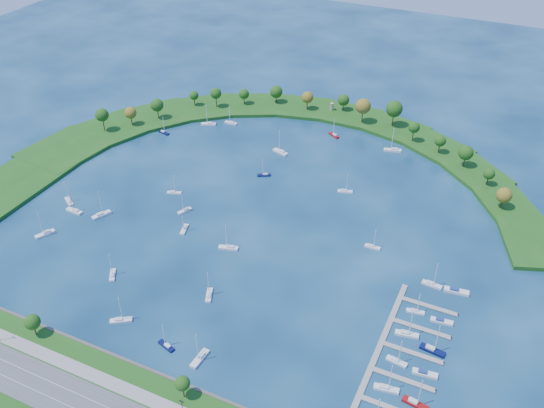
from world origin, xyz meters
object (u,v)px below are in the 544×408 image
at_px(moored_boat_11, 174,192).
at_px(docked_boat_3, 415,403).
at_px(harbor_tower, 332,107).
at_px(moored_boat_21, 209,295).
at_px(moored_boat_12, 209,124).
at_px(moored_boat_1, 45,233).
at_px(moored_boat_16, 373,246).
at_px(moored_boat_6, 393,150).
at_px(moored_boat_7, 69,201).
at_px(moored_boat_20, 184,229).
at_px(moored_boat_3, 112,274).
at_px(moored_boat_17, 200,358).
at_px(moored_boat_18, 231,122).
at_px(moored_boat_0, 164,132).
at_px(moored_boat_5, 121,320).
at_px(docked_boat_10, 432,284).
at_px(moored_boat_10, 334,135).
at_px(dock_system, 396,362).
at_px(docked_boat_11, 456,291).
at_px(moored_boat_2, 228,247).
at_px(moored_boat_19, 345,191).
at_px(moored_boat_13, 281,152).
at_px(moored_boat_14, 74,210).
at_px(docked_boat_4, 397,361).
at_px(docked_boat_7, 432,350).
at_px(moored_boat_15, 185,210).
at_px(docked_boat_6, 407,333).
at_px(docked_boat_8, 415,311).
at_px(moored_boat_4, 264,174).
at_px(docked_boat_5, 425,373).
at_px(moored_boat_8, 101,214).

relative_size(moored_boat_11, docked_boat_3, 0.81).
distance_m(harbor_tower, moored_boat_21, 179.00).
height_order(moored_boat_12, moored_boat_21, moored_boat_12).
distance_m(moored_boat_1, moored_boat_16, 150.59).
relative_size(moored_boat_6, moored_boat_7, 1.22).
bearing_deg(moored_boat_20, moored_boat_3, -30.07).
distance_m(moored_boat_17, moored_boat_18, 185.05).
bearing_deg(moored_boat_17, moored_boat_0, -138.87).
height_order(moored_boat_5, docked_boat_10, moored_boat_5).
xyz_separation_m(moored_boat_10, moored_boat_20, (-31.32, -116.63, 0.00)).
bearing_deg(docked_boat_3, moored_boat_3, -175.35).
relative_size(dock_system, docked_boat_11, 7.95).
bearing_deg(moored_boat_2, moored_boat_19, -132.51).
bearing_deg(moored_boat_12, docked_boat_3, 116.58).
distance_m(moored_boat_0, moored_boat_18, 41.57).
bearing_deg(moored_boat_18, moored_boat_13, 154.36).
distance_m(dock_system, moored_boat_14, 168.84).
distance_m(moored_boat_0, docked_boat_4, 205.51).
xyz_separation_m(moored_boat_19, docked_boat_7, (64.10, -85.95, 0.07)).
relative_size(moored_boat_3, moored_boat_18, 0.97).
bearing_deg(moored_boat_2, harbor_tower, -104.09).
height_order(moored_boat_15, docked_boat_6, docked_boat_6).
bearing_deg(moored_boat_21, docked_boat_8, -94.70).
bearing_deg(moored_boat_10, moored_boat_3, 106.77).
xyz_separation_m(moored_boat_12, moored_boat_20, (43.41, -97.20, -0.06)).
height_order(moored_boat_4, moored_boat_6, moored_boat_6).
bearing_deg(docked_boat_11, harbor_tower, 121.48).
distance_m(moored_boat_19, docked_boat_5, 116.78).
bearing_deg(moored_boat_19, dock_system, -78.93).
relative_size(moored_boat_1, moored_boat_12, 1.00).
distance_m(moored_boat_0, moored_boat_17, 176.74).
relative_size(harbor_tower, moored_boat_7, 0.40).
relative_size(docked_boat_7, docked_boat_10, 1.12).
xyz_separation_m(moored_boat_8, moored_boat_13, (53.24, 92.09, 0.02)).
height_order(moored_boat_4, moored_boat_8, moored_boat_8).
bearing_deg(moored_boat_3, docked_boat_11, -101.46).
bearing_deg(docked_boat_4, moored_boat_6, 113.71).
relative_size(moored_boat_1, moored_boat_19, 1.18).
bearing_deg(moored_boat_0, moored_boat_21, -36.13).
bearing_deg(docked_boat_8, moored_boat_2, 168.30).
bearing_deg(docked_boat_8, moored_boat_20, 167.11).
xyz_separation_m(moored_boat_15, docked_boat_6, (118.81, -32.79, 0.07)).
height_order(moored_boat_0, moored_boat_11, moored_boat_0).
bearing_deg(moored_boat_3, docked_boat_10, -100.04).
bearing_deg(moored_boat_13, moored_boat_19, 172.82).
bearing_deg(moored_boat_5, moored_boat_15, 69.01).
height_order(moored_boat_7, moored_boat_11, moored_boat_7).
height_order(moored_boat_17, moored_boat_19, moored_boat_17).
relative_size(moored_boat_10, moored_boat_20, 0.99).
distance_m(moored_boat_5, moored_boat_12, 165.81).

